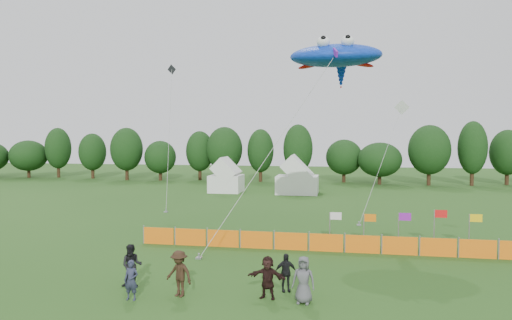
% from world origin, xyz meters
% --- Properties ---
extents(ground, '(160.00, 160.00, 0.00)m').
position_xyz_m(ground, '(0.00, 0.00, 0.00)').
color(ground, '#234C16').
rests_on(ground, ground).
extents(treeline, '(104.57, 8.78, 8.36)m').
position_xyz_m(treeline, '(1.61, 44.93, 4.18)').
color(treeline, '#382314').
rests_on(treeline, ground).
extents(tent_left, '(3.69, 3.69, 3.25)m').
position_xyz_m(tent_left, '(-8.37, 32.83, 1.64)').
color(tent_left, white).
rests_on(tent_left, ground).
extents(tent_right, '(4.73, 3.79, 3.34)m').
position_xyz_m(tent_right, '(-0.07, 32.73, 1.69)').
color(tent_right, white).
rests_on(tent_right, ground).
extents(barrier_fence, '(21.90, 0.06, 1.00)m').
position_xyz_m(barrier_fence, '(3.83, 7.04, 0.50)').
color(barrier_fence, orange).
rests_on(barrier_fence, ground).
extents(flag_row, '(8.73, 0.58, 2.24)m').
position_xyz_m(flag_row, '(8.22, 9.01, 1.38)').
color(flag_row, gray).
rests_on(flag_row, ground).
extents(spectator_a, '(0.58, 0.38, 1.59)m').
position_xyz_m(spectator_a, '(-3.59, -2.05, 0.80)').
color(spectator_a, '#282C44').
rests_on(spectator_a, ground).
extents(spectator_b, '(1.06, 0.92, 1.85)m').
position_xyz_m(spectator_b, '(-4.28, -0.53, 0.92)').
color(spectator_b, black).
rests_on(spectator_b, ground).
extents(spectator_c, '(1.38, 1.08, 1.88)m').
position_xyz_m(spectator_c, '(-1.85, -1.32, 0.94)').
color(spectator_c, black).
rests_on(spectator_c, ground).
extents(spectator_d, '(1.02, 0.66, 1.61)m').
position_xyz_m(spectator_d, '(2.34, 0.05, 0.80)').
color(spectator_d, black).
rests_on(spectator_d, ground).
extents(spectator_e, '(0.96, 0.69, 1.84)m').
position_xyz_m(spectator_e, '(3.18, -1.17, 0.92)').
color(spectator_e, '#535258').
rests_on(spectator_e, ground).
extents(spectator_f, '(1.65, 0.76, 1.72)m').
position_xyz_m(spectator_f, '(1.72, -0.92, 0.86)').
color(spectator_f, black).
rests_on(spectator_f, ground).
extents(stingray_kite, '(10.15, 14.95, 12.73)m').
position_xyz_m(stingray_kite, '(4.27, 11.69, 11.65)').
color(stingray_kite, blue).
rests_on(stingray_kite, ground).
extents(small_kite_white, '(4.75, 8.60, 9.72)m').
position_xyz_m(small_kite_white, '(8.90, 21.06, 6.65)').
color(small_kite_white, silver).
rests_on(small_kite_white, ground).
extents(small_kite_dark, '(1.69, 4.86, 13.28)m').
position_xyz_m(small_kite_dark, '(-10.66, 20.79, 7.83)').
color(small_kite_dark, black).
rests_on(small_kite_dark, ground).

